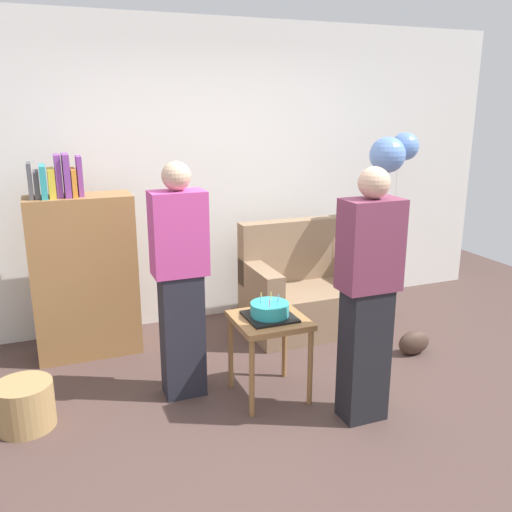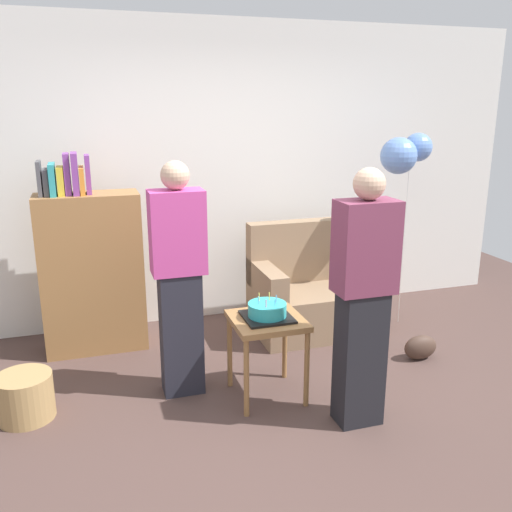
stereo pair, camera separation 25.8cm
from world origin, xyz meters
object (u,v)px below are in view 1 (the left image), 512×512
(couch, at_px, (306,291))
(person_blowing_candles, at_px, (180,281))
(side_table, at_px, (269,330))
(person_holding_cake, at_px, (367,296))
(birthday_cake, at_px, (270,311))
(bookshelf, at_px, (83,273))
(handbag, at_px, (414,343))
(wicker_basket, at_px, (25,405))
(balloon_bunch, at_px, (394,152))

(couch, relative_size, person_blowing_candles, 0.67)
(side_table, xyz_separation_m, person_holding_cake, (0.45, -0.47, 0.34))
(birthday_cake, xyz_separation_m, person_holding_cake, (0.45, -0.47, 0.20))
(couch, height_order, person_blowing_candles, person_blowing_candles)
(bookshelf, relative_size, birthday_cake, 5.06)
(side_table, bearing_deg, birthday_cake, 103.33)
(couch, bearing_deg, side_table, -127.84)
(bookshelf, height_order, handbag, bookshelf)
(person_holding_cake, bearing_deg, bookshelf, -55.74)
(bookshelf, distance_m, person_holding_cake, 2.28)
(couch, xyz_separation_m, wicker_basket, (-2.37, -0.81, -0.19))
(bookshelf, bearing_deg, birthday_cake, -46.78)
(bookshelf, bearing_deg, handbag, -22.29)
(couch, bearing_deg, balloon_bunch, -6.07)
(person_blowing_candles, bearing_deg, person_holding_cake, -13.46)
(birthday_cake, bearing_deg, balloon_bunch, 30.58)
(couch, height_order, person_holding_cake, person_holding_cake)
(person_blowing_candles, bearing_deg, bookshelf, 143.42)
(person_blowing_candles, xyz_separation_m, handbag, (1.90, -0.08, -0.73))
(bookshelf, distance_m, wicker_basket, 1.21)
(couch, bearing_deg, person_blowing_candles, -150.15)
(person_blowing_candles, distance_m, wicker_basket, 1.24)
(balloon_bunch, bearing_deg, wicker_basket, -167.01)
(bookshelf, xyz_separation_m, balloon_bunch, (2.68, -0.25, 0.88))
(person_holding_cake, bearing_deg, balloon_bunch, -137.65)
(person_blowing_candles, height_order, handbag, person_blowing_candles)
(handbag, relative_size, balloon_bunch, 0.16)
(handbag, distance_m, balloon_bunch, 1.66)
(person_holding_cake, bearing_deg, wicker_basket, -27.44)
(person_holding_cake, distance_m, balloon_bunch, 1.94)
(person_holding_cake, height_order, balloon_bunch, balloon_bunch)
(handbag, bearing_deg, couch, 123.89)
(handbag, bearing_deg, wicker_basket, 179.38)
(side_table, relative_size, handbag, 2.08)
(birthday_cake, distance_m, person_holding_cake, 0.69)
(birthday_cake, relative_size, person_blowing_candles, 0.20)
(couch, relative_size, handbag, 3.93)
(couch, bearing_deg, handbag, -56.11)
(side_table, distance_m, person_blowing_candles, 0.69)
(person_holding_cake, bearing_deg, side_table, -55.36)
(bookshelf, distance_m, person_blowing_candles, 1.10)
(side_table, xyz_separation_m, handbag, (1.35, 0.17, -0.39))
(couch, height_order, handbag, couch)
(side_table, height_order, handbag, side_table)
(wicker_basket, relative_size, handbag, 1.29)
(bookshelf, distance_m, side_table, 1.63)
(balloon_bunch, bearing_deg, side_table, -149.42)
(person_holding_cake, bearing_deg, birthday_cake, -55.36)
(birthday_cake, relative_size, balloon_bunch, 0.18)
(side_table, height_order, person_holding_cake, person_holding_cake)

